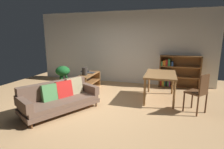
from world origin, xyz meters
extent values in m
plane|color=tan|center=(0.00, 0.00, 0.00)|extent=(8.16, 8.16, 0.00)
cube|color=silver|center=(0.00, 2.70, 1.35)|extent=(6.80, 0.10, 2.70)
cylinder|color=#56351E|center=(0.01, 0.02, 0.05)|extent=(0.04, 0.04, 0.11)
cylinder|color=#56351E|center=(-0.77, -1.40, 0.05)|extent=(0.04, 0.04, 0.11)
cylinder|color=#56351E|center=(-0.56, 0.34, 0.05)|extent=(0.04, 0.04, 0.11)
cylinder|color=#56351E|center=(-1.35, -1.08, 0.05)|extent=(0.04, 0.04, 0.11)
cube|color=brown|center=(-0.67, -0.53, 0.16)|extent=(1.54, 1.94, 0.10)
cube|color=brown|center=(-0.67, -0.53, 0.26)|extent=(1.48, 1.86, 0.10)
cube|color=brown|center=(-0.93, -0.39, 0.50)|extent=(0.99, 1.58, 0.38)
cube|color=brown|center=(-0.27, 0.19, 0.41)|extent=(0.72, 0.48, 0.21)
cube|color=brown|center=(-1.07, -1.25, 0.41)|extent=(0.72, 0.48, 0.21)
cube|color=#4C894C|center=(-0.88, -0.62, 0.49)|extent=(0.36, 0.44, 0.41)
cube|color=red|center=(-0.70, -0.31, 0.49)|extent=(0.38, 0.46, 0.43)
cube|color=tan|center=(-0.57, -0.02, 0.51)|extent=(0.37, 0.47, 0.45)
cube|color=brown|center=(-0.77, 1.89, 0.28)|extent=(0.37, 0.04, 0.55)
cube|color=brown|center=(-0.77, 0.71, 0.28)|extent=(0.37, 0.04, 0.55)
cube|color=brown|center=(-0.77, 1.30, 0.25)|extent=(0.37, 1.17, 0.04)
cube|color=brown|center=(-0.77, 1.30, 0.53)|extent=(0.37, 1.21, 0.04)
cube|color=brown|center=(-0.77, 1.30, 0.02)|extent=(0.37, 1.17, 0.04)
cube|color=#333338|center=(-0.75, 1.50, 0.56)|extent=(0.24, 0.29, 0.02)
cube|color=black|center=(-0.98, 1.49, 0.59)|extent=(0.23, 0.28, 0.05)
cylinder|color=#2D2823|center=(-0.80, 1.09, 0.68)|extent=(0.17, 0.17, 0.25)
cylinder|color=slate|center=(-0.80, 1.09, 0.73)|extent=(0.10, 0.10, 0.01)
cylinder|color=brown|center=(-1.68, 1.21, 0.11)|extent=(0.32, 0.32, 0.21)
cylinder|color=#195623|center=(-1.55, 1.21, 0.43)|extent=(0.29, 0.05, 0.45)
cylinder|color=#195623|center=(-1.63, 1.26, 0.48)|extent=(0.13, 0.14, 0.55)
cylinder|color=#195623|center=(-1.73, 1.26, 0.38)|extent=(0.13, 0.14, 0.36)
cylinder|color=#195623|center=(-1.77, 1.21, 0.49)|extent=(0.22, 0.06, 0.56)
cylinder|color=#195623|center=(-1.71, 1.11, 0.42)|extent=(0.11, 0.24, 0.43)
cylinder|color=#195623|center=(-1.65, 1.11, 0.50)|extent=(0.09, 0.23, 0.59)
ellipsoid|color=#195623|center=(-1.68, 1.21, 0.62)|extent=(0.48, 0.48, 0.34)
cylinder|color=olive|center=(1.19, 1.66, 0.35)|extent=(0.06, 0.06, 0.71)
cylinder|color=olive|center=(1.19, 0.43, 0.35)|extent=(0.06, 0.06, 0.71)
cylinder|color=olive|center=(1.91, 1.66, 0.35)|extent=(0.06, 0.06, 0.71)
cylinder|color=olive|center=(1.91, 0.43, 0.35)|extent=(0.06, 0.06, 0.71)
cube|color=olive|center=(1.55, 1.04, 0.73)|extent=(0.82, 1.32, 0.05)
cylinder|color=#56351E|center=(2.14, 0.35, 0.23)|extent=(0.04, 0.04, 0.47)
cylinder|color=#56351E|center=(2.36, 0.62, 0.23)|extent=(0.04, 0.04, 0.47)
cylinder|color=#56351E|center=(2.41, 0.13, 0.23)|extent=(0.04, 0.04, 0.47)
cylinder|color=#56351E|center=(2.63, 0.40, 0.23)|extent=(0.04, 0.04, 0.47)
cube|color=#56351E|center=(2.38, 0.37, 0.49)|extent=(0.54, 0.54, 0.04)
cube|color=#56351E|center=(2.52, 0.26, 0.73)|extent=(0.25, 0.29, 0.44)
cube|color=brown|center=(1.49, 2.49, 0.56)|extent=(0.04, 0.29, 1.13)
cube|color=brown|center=(2.81, 2.49, 0.56)|extent=(0.04, 0.29, 1.13)
cube|color=brown|center=(2.15, 2.49, 1.11)|extent=(1.35, 0.29, 0.04)
cube|color=brown|center=(2.15, 2.49, 0.02)|extent=(1.35, 0.29, 0.04)
cube|color=brown|center=(2.15, 2.62, 0.56)|extent=(1.31, 0.04, 1.13)
cube|color=brown|center=(2.15, 2.49, 0.38)|extent=(1.31, 0.28, 0.04)
cube|color=brown|center=(2.15, 2.49, 0.75)|extent=(1.31, 0.28, 0.04)
cube|color=red|center=(1.56, 2.47, 0.13)|extent=(0.05, 0.19, 0.19)
cube|color=gold|center=(1.62, 2.47, 0.12)|extent=(0.07, 0.18, 0.17)
cube|color=#337F47|center=(1.68, 2.47, 0.12)|extent=(0.04, 0.22, 0.17)
cube|color=black|center=(1.74, 2.48, 0.15)|extent=(0.06, 0.23, 0.24)
cube|color=#337F47|center=(1.80, 2.47, 0.12)|extent=(0.04, 0.21, 0.16)
cube|color=#993884|center=(1.85, 2.47, 0.13)|extent=(0.04, 0.18, 0.19)
cube|color=orange|center=(1.57, 2.47, 0.50)|extent=(0.07, 0.20, 0.19)
cube|color=#2D5199|center=(1.63, 2.48, 0.51)|extent=(0.06, 0.24, 0.22)
cube|color=black|center=(1.70, 2.47, 0.49)|extent=(0.04, 0.22, 0.17)
cube|color=gold|center=(1.76, 2.47, 0.48)|extent=(0.07, 0.20, 0.16)
cube|color=black|center=(1.83, 2.47, 0.51)|extent=(0.04, 0.19, 0.22)
cube|color=#337F47|center=(1.87, 2.47, 0.51)|extent=(0.04, 0.19, 0.21)
cube|color=#337F47|center=(1.55, 2.47, 0.84)|extent=(0.04, 0.21, 0.16)
cube|color=orange|center=(1.59, 2.46, 0.85)|extent=(0.03, 0.18, 0.17)
cube|color=orange|center=(1.64, 2.47, 0.86)|extent=(0.05, 0.19, 0.20)
cube|color=red|center=(1.71, 2.47, 0.87)|extent=(0.06, 0.22, 0.21)
cube|color=#337F47|center=(1.79, 2.47, 0.88)|extent=(0.07, 0.22, 0.24)
cube|color=black|center=(1.85, 2.47, 0.84)|extent=(0.04, 0.19, 0.15)
cube|color=#2D5199|center=(1.90, 2.47, 0.84)|extent=(0.05, 0.22, 0.15)
camera|label=1|loc=(1.65, -3.97, 1.76)|focal=28.30mm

